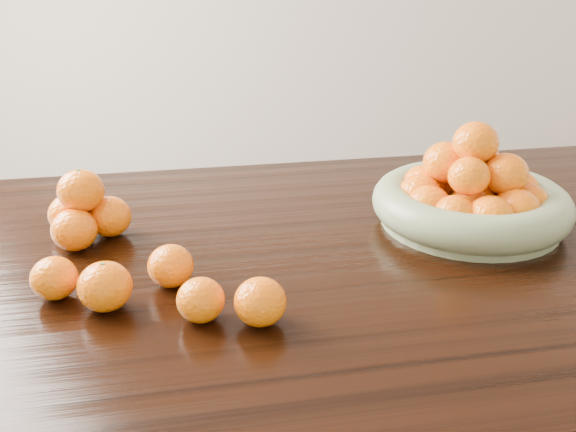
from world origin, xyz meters
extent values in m
cube|color=black|center=(0.00, 0.00, 0.73)|extent=(2.00, 1.00, 0.04)
cube|color=black|center=(0.93, 0.43, 0.35)|extent=(0.08, 0.08, 0.71)
cylinder|color=gray|center=(0.40, 0.06, 0.76)|extent=(0.34, 0.34, 0.02)
torus|color=gray|center=(0.40, 0.06, 0.79)|extent=(0.38, 0.38, 0.07)
ellipsoid|color=orange|center=(0.49, 0.12, 0.81)|extent=(0.09, 0.09, 0.08)
ellipsoid|color=orange|center=(0.44, 0.16, 0.80)|extent=(0.08, 0.08, 0.07)
ellipsoid|color=orange|center=(0.38, 0.16, 0.80)|extent=(0.08, 0.08, 0.07)
ellipsoid|color=orange|center=(0.34, 0.14, 0.81)|extent=(0.09, 0.09, 0.08)
ellipsoid|color=orange|center=(0.31, 0.09, 0.81)|extent=(0.09, 0.09, 0.08)
ellipsoid|color=orange|center=(0.31, 0.03, 0.81)|extent=(0.08, 0.08, 0.08)
ellipsoid|color=orange|center=(0.34, -0.01, 0.80)|extent=(0.08, 0.08, 0.07)
ellipsoid|color=orange|center=(0.39, -0.04, 0.81)|extent=(0.09, 0.09, 0.08)
ellipsoid|color=orange|center=(0.45, -0.02, 0.81)|extent=(0.09, 0.09, 0.08)
ellipsoid|color=orange|center=(0.49, 0.01, 0.80)|extent=(0.08, 0.08, 0.08)
ellipsoid|color=orange|center=(0.50, 0.07, 0.81)|extent=(0.09, 0.09, 0.08)
ellipsoid|color=orange|center=(0.41, 0.06, 0.81)|extent=(0.08, 0.08, 0.08)
ellipsoid|color=orange|center=(0.44, 0.11, 0.86)|extent=(0.08, 0.08, 0.07)
ellipsoid|color=orange|center=(0.36, 0.10, 0.87)|extent=(0.09, 0.09, 0.08)
ellipsoid|color=orange|center=(0.37, 0.02, 0.87)|extent=(0.08, 0.08, 0.07)
ellipsoid|color=orange|center=(0.45, 0.03, 0.86)|extent=(0.08, 0.08, 0.08)
ellipsoid|color=orange|center=(0.40, 0.07, 0.91)|extent=(0.09, 0.09, 0.08)
ellipsoid|color=orange|center=(-0.33, 0.09, 0.79)|extent=(0.08, 0.08, 0.08)
ellipsoid|color=orange|center=(-0.28, 0.14, 0.79)|extent=(0.08, 0.08, 0.08)
ellipsoid|color=orange|center=(-0.35, 0.16, 0.79)|extent=(0.08, 0.08, 0.08)
ellipsoid|color=orange|center=(-0.32, 0.13, 0.84)|extent=(0.08, 0.08, 0.08)
ellipsoid|color=orange|center=(-0.27, -0.13, 0.79)|extent=(0.08, 0.08, 0.07)
ellipsoid|color=orange|center=(-0.13, -0.19, 0.78)|extent=(0.07, 0.07, 0.07)
ellipsoid|color=orange|center=(-0.05, -0.22, 0.79)|extent=(0.08, 0.08, 0.07)
ellipsoid|color=orange|center=(-0.34, -0.08, 0.78)|extent=(0.07, 0.07, 0.07)
ellipsoid|color=orange|center=(-0.17, -0.08, 0.78)|extent=(0.07, 0.07, 0.07)
camera|label=1|loc=(-0.15, -1.00, 1.25)|focal=40.00mm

